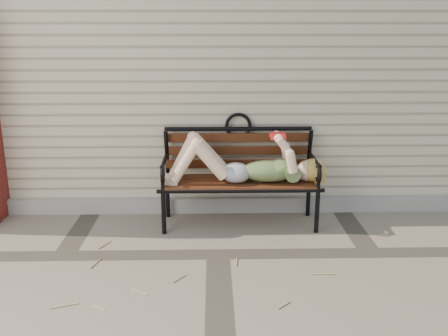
{
  "coord_description": "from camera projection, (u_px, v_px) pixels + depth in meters",
  "views": [
    {
      "loc": [
        -0.04,
        -3.71,
        1.79
      ],
      "look_at": [
        0.06,
        0.46,
        0.6
      ],
      "focal_mm": 40.0,
      "sensor_mm": 36.0,
      "label": 1
    }
  ],
  "objects": [
    {
      "name": "foundation_strip",
      "position": [
        217.0,
        205.0,
        4.97
      ],
      "size": [
        8.0,
        0.1,
        0.15
      ],
      "primitive_type": "cube",
      "color": "#9C968D",
      "rests_on": "ground"
    },
    {
      "name": "house_wall",
      "position": [
        215.0,
        49.0,
        6.53
      ],
      "size": [
        8.0,
        4.0,
        3.0
      ],
      "primitive_type": "cube",
      "color": "#C3B899",
      "rests_on": "ground"
    },
    {
      "name": "straw_scatter",
      "position": [
        122.0,
        279.0,
        3.65
      ],
      "size": [
        2.93,
        1.5,
        0.01
      ],
      "color": "tan",
      "rests_on": "ground"
    },
    {
      "name": "reading_woman",
      "position": [
        241.0,
        164.0,
        4.49
      ],
      "size": [
        1.46,
        0.33,
        0.46
      ],
      "color": "#0A3F4C",
      "rests_on": "ground"
    },
    {
      "name": "ground",
      "position": [
        218.0,
        254.0,
        4.06
      ],
      "size": [
        80.0,
        80.0,
        0.0
      ],
      "primitive_type": "plane",
      "color": "#766A5A",
      "rests_on": "ground"
    },
    {
      "name": "garden_bench",
      "position": [
        239.0,
        164.0,
        4.62
      ],
      "size": [
        1.55,
        0.62,
        1.0
      ],
      "color": "black",
      "rests_on": "ground"
    }
  ]
}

